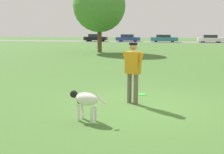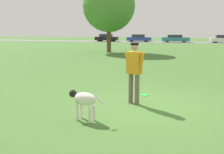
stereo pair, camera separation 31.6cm
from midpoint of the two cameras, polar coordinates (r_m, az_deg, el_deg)
ground_plane at (r=7.50m, az=8.09°, el=-5.96°), size 120.00×120.00×0.00m
far_road_strip at (r=44.94m, az=14.43°, el=7.34°), size 120.00×6.00×0.01m
person at (r=7.35m, az=6.08°, el=1.97°), size 0.65×0.38×1.73m
dog at (r=6.09m, az=-4.68°, el=-5.00°), size 0.95×0.43×0.69m
frisbee at (r=8.54m, az=8.15°, el=-3.89°), size 0.25×0.25×0.02m
tree_far_left at (r=24.28m, az=-0.32°, el=15.26°), size 4.72×4.72×6.55m
parked_car_black at (r=46.60m, az=-1.02°, el=8.55°), size 3.94×1.78×1.31m
parked_car_blue at (r=45.82m, az=6.10°, el=8.42°), size 4.20×1.87×1.25m
parked_car_teal at (r=44.96m, az=13.88°, el=8.14°), size 4.44×1.70×1.23m
parked_car_white at (r=45.41m, az=23.23°, el=7.63°), size 3.97×1.78×1.23m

